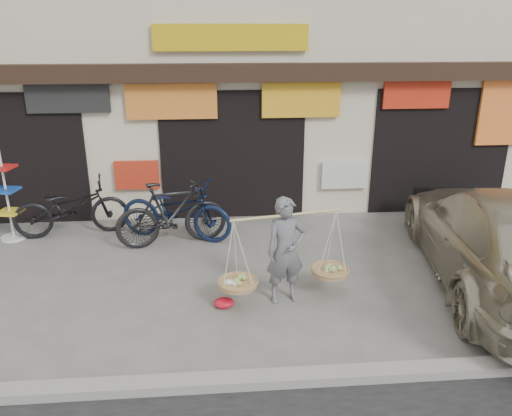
{
  "coord_description": "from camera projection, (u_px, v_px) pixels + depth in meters",
  "views": [
    {
      "loc": [
        -0.36,
        -6.7,
        3.87
      ],
      "look_at": [
        0.27,
        0.9,
        1.11
      ],
      "focal_mm": 35.0,
      "sensor_mm": 36.0,
      "label": 1
    }
  ],
  "objects": [
    {
      "name": "ground",
      "position": [
        243.0,
        297.0,
        7.63
      ],
      "size": [
        70.0,
        70.0,
        0.0
      ],
      "primitive_type": "plane",
      "color": "slate",
      "rests_on": "ground"
    },
    {
      "name": "kerb",
      "position": [
        253.0,
        380.0,
        5.73
      ],
      "size": [
        70.0,
        0.25,
        0.12
      ],
      "primitive_type": "cube",
      "color": "gray",
      "rests_on": "ground"
    },
    {
      "name": "shophouse_block",
      "position": [
        227.0,
        46.0,
        12.47
      ],
      "size": [
        14.0,
        6.32,
        7.0
      ],
      "color": "beige",
      "rests_on": "ground"
    },
    {
      "name": "street_vendor",
      "position": [
        286.0,
        255.0,
        7.29
      ],
      "size": [
        1.98,
        0.84,
        1.62
      ],
      "rotation": [
        0.0,
        0.0,
        0.19
      ],
      "color": "slate",
      "rests_on": "ground"
    },
    {
      "name": "bike_0",
      "position": [
        71.0,
        207.0,
        9.74
      ],
      "size": [
        2.27,
        1.14,
        1.14
      ],
      "primitive_type": "imported",
      "rotation": [
        0.0,
        0.0,
        1.76
      ],
      "color": "black",
      "rests_on": "ground"
    },
    {
      "name": "bike_1",
      "position": [
        172.0,
        214.0,
        9.26
      ],
      "size": [
        2.15,
        1.04,
        1.25
      ],
      "primitive_type": "imported",
      "rotation": [
        0.0,
        0.0,
        1.8
      ],
      "color": "black",
      "rests_on": "ground"
    },
    {
      "name": "bike_2",
      "position": [
        176.0,
        210.0,
        9.55
      ],
      "size": [
        2.36,
        1.46,
        1.17
      ],
      "primitive_type": "imported",
      "rotation": [
        0.0,
        0.0,
        1.24
      ],
      "color": "#0E1934",
      "rests_on": "ground"
    },
    {
      "name": "suv",
      "position": [
        503.0,
        237.0,
        7.8
      ],
      "size": [
        3.14,
        5.73,
        1.57
      ],
      "rotation": [
        0.0,
        0.0,
        2.96
      ],
      "color": "#AEA58C",
      "rests_on": "ground"
    },
    {
      "name": "display_rack",
      "position": [
        8.0,
        204.0,
        9.51
      ],
      "size": [
        0.49,
        0.49,
        1.76
      ],
      "rotation": [
        0.0,
        0.0,
        -0.19
      ],
      "color": "silver",
      "rests_on": "ground"
    },
    {
      "name": "red_bag",
      "position": [
        224.0,
        303.0,
        7.32
      ],
      "size": [
        0.31,
        0.25,
        0.14
      ],
      "primitive_type": "ellipsoid",
      "color": "red",
      "rests_on": "ground"
    }
  ]
}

